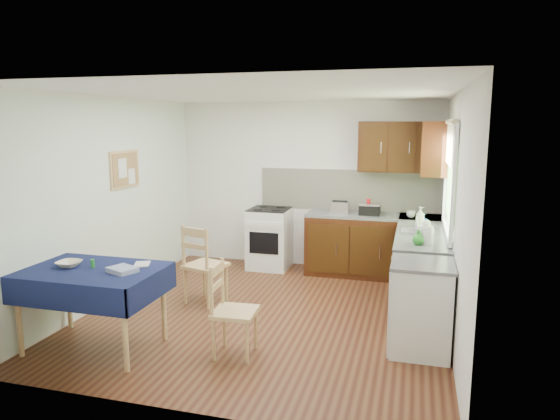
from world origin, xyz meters
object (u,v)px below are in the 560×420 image
(dish_rack, at_px, (418,230))
(chair_near, at_px, (230,307))
(kettle, at_px, (426,233))
(dining_table, at_px, (92,279))
(toaster, at_px, (340,208))
(chair_far, at_px, (203,262))
(sandwich_press, at_px, (370,209))

(dish_rack, bearing_deg, chair_near, -112.67)
(chair_near, distance_m, kettle, 2.24)
(dining_table, bearing_deg, toaster, 81.93)
(chair_far, bearing_deg, dining_table, 85.25)
(dining_table, distance_m, kettle, 3.44)
(chair_near, height_order, toaster, toaster)
(dish_rack, height_order, kettle, kettle)
(dining_table, bearing_deg, chair_far, 94.09)
(dining_table, xyz_separation_m, sandwich_press, (2.35, 3.06, 0.28))
(toaster, distance_m, sandwich_press, 0.42)
(chair_near, distance_m, sandwich_press, 3.07)
(dining_table, height_order, chair_far, chair_far)
(chair_far, distance_m, kettle, 2.62)
(toaster, distance_m, dish_rack, 1.45)
(dish_rack, bearing_deg, kettle, -62.09)
(chair_far, relative_size, toaster, 3.88)
(dish_rack, bearing_deg, chair_far, -145.62)
(chair_far, height_order, chair_near, chair_far)
(toaster, bearing_deg, chair_near, -122.82)
(dish_rack, xyz_separation_m, kettle, (0.08, -0.57, 0.09))
(chair_near, relative_size, kettle, 3.47)
(toaster, bearing_deg, dining_table, -143.31)
(chair_far, bearing_deg, dish_rack, -149.72)
(sandwich_press, xyz_separation_m, kettle, (0.74, -1.58, 0.03))
(dining_table, xyz_separation_m, dish_rack, (3.01, 2.05, 0.23))
(chair_near, xyz_separation_m, toaster, (0.60, 2.80, 0.52))
(sandwich_press, relative_size, dish_rack, 0.74)
(dining_table, bearing_deg, sandwich_press, 77.03)
(toaster, relative_size, dish_rack, 0.66)
(toaster, xyz_separation_m, dish_rack, (1.08, -0.97, -0.07))
(sandwich_press, distance_m, dish_rack, 1.21)
(kettle, bearing_deg, chair_near, -144.27)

